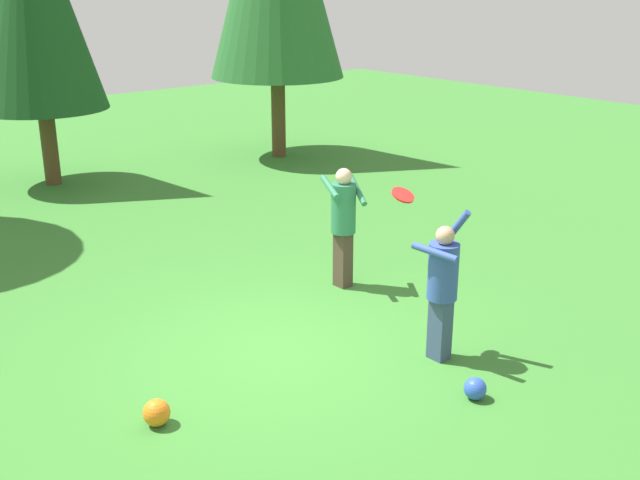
# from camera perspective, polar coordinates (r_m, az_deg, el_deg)

# --- Properties ---
(ground_plane) EXTENTS (40.00, 40.00, 0.00)m
(ground_plane) POSITION_cam_1_polar(r_m,az_deg,el_deg) (9.09, -2.88, -8.19)
(ground_plane) COLOR #387A2D
(person_thrower) EXTENTS (0.55, 0.56, 1.75)m
(person_thrower) POSITION_cam_1_polar(r_m,az_deg,el_deg) (8.62, 9.10, -3.07)
(person_thrower) COLOR #38476B
(person_thrower) RESTS_ON ground_plane
(person_catcher) EXTENTS (0.66, 0.72, 1.70)m
(person_catcher) POSITION_cam_1_polar(r_m,az_deg,el_deg) (10.53, 1.75, 1.70)
(person_catcher) COLOR #4C382D
(person_catcher) RESTS_ON ground_plane
(frisbee) EXTENTS (0.29, 0.27, 0.14)m
(frisbee) POSITION_cam_1_polar(r_m,az_deg,el_deg) (8.61, 6.18, 3.34)
(frisbee) COLOR red
(ball_blue) EXTENTS (0.24, 0.24, 0.24)m
(ball_blue) POSITION_cam_1_polar(r_m,az_deg,el_deg) (8.23, 11.46, -10.77)
(ball_blue) COLOR blue
(ball_blue) RESTS_ON ground_plane
(ball_orange) EXTENTS (0.27, 0.27, 0.27)m
(ball_orange) POSITION_cam_1_polar(r_m,az_deg,el_deg) (7.81, -12.05, -12.44)
(ball_orange) COLOR orange
(ball_orange) RESTS_ON ground_plane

